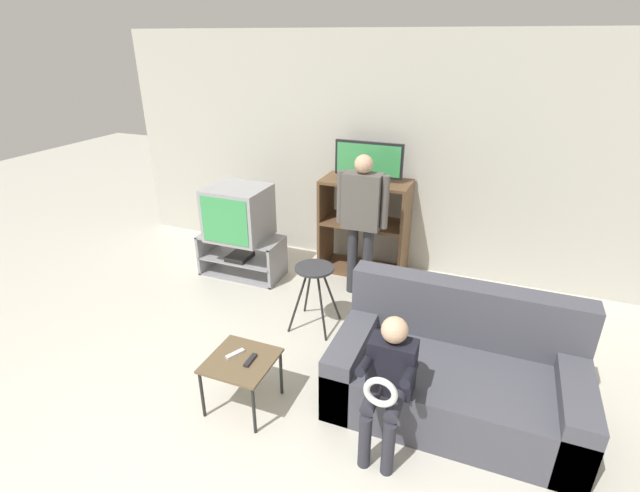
% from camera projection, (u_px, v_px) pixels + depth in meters
% --- Properties ---
extents(wall_back, '(6.40, 0.06, 2.60)m').
position_uv_depth(wall_back, '(378.00, 155.00, 5.19)').
color(wall_back, beige).
rests_on(wall_back, ground_plane).
extents(tv_stand, '(0.94, 0.44, 0.47)m').
position_uv_depth(tv_stand, '(242.00, 256.00, 5.28)').
color(tv_stand, '#939399').
rests_on(tv_stand, ground_plane).
extents(television_main, '(0.63, 0.57, 0.58)m').
position_uv_depth(television_main, '(238.00, 213.00, 5.05)').
color(television_main, '#9E9EA3').
rests_on(television_main, tv_stand).
extents(media_shelf, '(0.97, 0.49, 1.09)m').
position_uv_depth(media_shelf, '(364.00, 226.00, 5.24)').
color(media_shelf, brown).
rests_on(media_shelf, ground_plane).
extents(television_flat, '(0.75, 0.20, 0.42)m').
position_uv_depth(television_flat, '(369.00, 162.00, 4.94)').
color(television_flat, black).
rests_on(television_flat, media_shelf).
extents(folding_stool, '(0.40, 0.40, 0.62)m').
position_uv_depth(folding_stool, '(314.00, 278.00, 4.22)').
color(folding_stool, black).
rests_on(folding_stool, ground_plane).
extents(snack_table, '(0.47, 0.47, 0.41)m').
position_uv_depth(snack_table, '(241.00, 365.00, 3.33)').
color(snack_table, brown).
rests_on(snack_table, ground_plane).
extents(remote_control_black, '(0.04, 0.14, 0.02)m').
position_uv_depth(remote_control_black, '(250.00, 360.00, 3.29)').
color(remote_control_black, '#232328').
rests_on(remote_control_black, snack_table).
extents(remote_control_white, '(0.10, 0.14, 0.02)m').
position_uv_depth(remote_control_white, '(235.00, 354.00, 3.35)').
color(remote_control_white, silver).
rests_on(remote_control_white, snack_table).
extents(couch, '(1.73, 0.92, 0.87)m').
position_uv_depth(couch, '(455.00, 374.00, 3.36)').
color(couch, '#4C4C56').
rests_on(couch, ground_plane).
extents(person_standing_adult, '(0.53, 0.20, 1.50)m').
position_uv_depth(person_standing_adult, '(362.00, 214.00, 4.63)').
color(person_standing_adult, '#2D2D33').
rests_on(person_standing_adult, ground_plane).
extents(person_seated_child, '(0.33, 0.43, 0.95)m').
position_uv_depth(person_seated_child, '(388.00, 377.00, 2.92)').
color(person_seated_child, '#2D2D38').
rests_on(person_seated_child, ground_plane).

